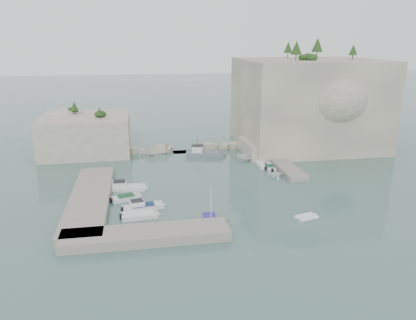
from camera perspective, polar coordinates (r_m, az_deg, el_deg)
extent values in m
plane|color=#496E65|center=(57.35, 1.04, -4.58)|extent=(400.00, 400.00, 0.00)
cube|color=beige|center=(83.35, 13.82, 7.75)|extent=(26.00, 22.00, 17.00)
cube|color=beige|center=(76.71, 8.05, 1.77)|extent=(8.00, 10.00, 2.50)
cube|color=beige|center=(79.96, -16.73, 3.50)|extent=(16.00, 14.00, 7.00)
cube|color=#9E9689|center=(55.71, -16.27, -5.33)|extent=(5.00, 24.00, 1.10)
cube|color=#9E9689|center=(44.80, -8.70, -10.41)|extent=(18.00, 4.00, 1.10)
cube|color=#9E9689|center=(69.85, 10.40, -0.56)|extent=(3.00, 16.00, 0.80)
cube|color=beige|center=(77.67, -2.76, 1.69)|extent=(28.00, 3.00, 1.40)
imported|color=white|center=(48.21, 0.42, -8.88)|extent=(4.35, 3.14, 0.89)
imported|color=white|center=(64.33, 9.41, -2.40)|extent=(2.83, 2.45, 1.49)
imported|color=white|center=(72.55, 5.64, -0.04)|extent=(4.71, 2.65, 1.72)
cylinder|color=white|center=(47.17, 0.42, -6.09)|extent=(0.10, 0.10, 4.20)
cone|color=#1E4219|center=(75.90, 12.35, 15.19)|extent=(1.96, 1.96, 2.45)
cone|color=#1E4219|center=(87.31, 15.14, 15.37)|extent=(2.24, 2.24, 2.80)
cone|color=#1E4219|center=(82.88, 19.76, 14.40)|extent=(1.57, 1.57, 1.96)
cone|color=#1E4219|center=(88.17, 11.22, 15.29)|extent=(1.79, 1.79, 2.24)
cone|color=#1E4219|center=(81.23, -18.29, 7.25)|extent=(1.40, 1.40, 1.75)
cone|color=#1E4219|center=(75.79, -15.01, 6.65)|extent=(1.12, 1.12, 1.40)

